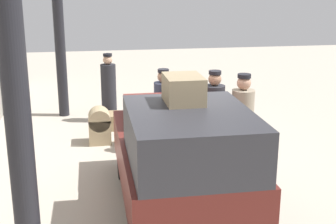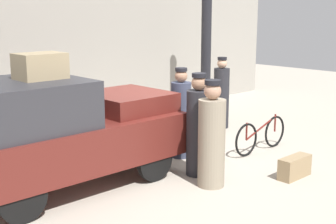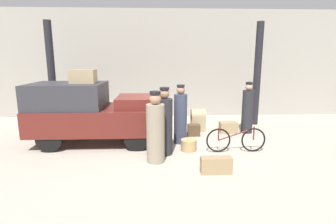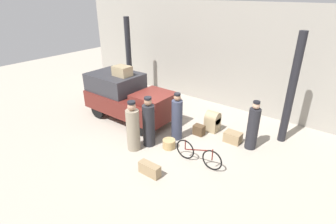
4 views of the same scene
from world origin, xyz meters
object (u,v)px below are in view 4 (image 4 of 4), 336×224
suitcase_small_leather (150,169)px  trunk_wicker_pale (199,130)px  porter_carrying_trunk (253,127)px  porter_lifting_near_truck (149,124)px  trunk_large_brown (213,121)px  truck (128,96)px  bicycle (198,154)px  trunk_on_truck_roof (122,71)px  conductor_in_dark_uniform (133,128)px  wicker_basket (169,144)px  trunk_umber_medium (233,137)px  porter_standing_middle (177,118)px

suitcase_small_leather → trunk_wicker_pale: (-0.09, 2.87, 0.00)m
trunk_wicker_pale → porter_carrying_trunk: bearing=9.2°
porter_lifting_near_truck → trunk_large_brown: (1.23, 2.23, -0.41)m
porter_carrying_trunk → trunk_large_brown: porter_carrying_trunk is taller
trunk_large_brown → porter_lifting_near_truck: bearing=-118.9°
porter_lifting_near_truck → truck: bearing=152.5°
bicycle → trunk_on_truck_roof: bearing=166.5°
truck → bicycle: bearing=-14.1°
conductor_in_dark_uniform → wicker_basket: bearing=40.2°
truck → suitcase_small_leather: (3.19, -2.32, -0.78)m
porter_carrying_trunk → trunk_on_truck_roof: size_ratio=2.48×
wicker_basket → suitcase_small_leather: 1.54m
porter_lifting_near_truck → trunk_on_truck_roof: 2.81m
porter_lifting_near_truck → trunk_wicker_pale: bearing=58.5°
trunk_umber_medium → porter_lifting_near_truck: bearing=-139.1°
trunk_large_brown → wicker_basket: bearing=-105.9°
truck → porter_carrying_trunk: 5.03m
truck → porter_carrying_trunk: bearing=9.8°
wicker_basket → porter_lifting_near_truck: porter_lifting_near_truck is taller
wicker_basket → trunk_large_brown: 2.08m
porter_carrying_trunk → trunk_wicker_pale: 1.97m
trunk_on_truck_roof → trunk_large_brown: bearing=17.9°
trunk_large_brown → suitcase_small_leather: bearing=-92.3°
bicycle → porter_lifting_near_truck: size_ratio=0.91×
porter_standing_middle → porter_carrying_trunk: (2.36, 1.01, -0.01)m
porter_lifting_near_truck → bicycle: bearing=2.3°
trunk_on_truck_roof → porter_standing_middle: bearing=-3.2°
truck → bicycle: (4.02, -1.01, -0.62)m
wicker_basket → suitcase_small_leather: size_ratio=0.64×
porter_lifting_near_truck → suitcase_small_leather: (1.09, -1.23, -0.63)m
porter_standing_middle → trunk_wicker_pale: size_ratio=4.43×
porter_carrying_trunk → trunk_wicker_pale: size_ratio=4.37×
porter_standing_middle → porter_carrying_trunk: 2.57m
porter_carrying_trunk → trunk_umber_medium: porter_carrying_trunk is taller
porter_lifting_near_truck → conductor_in_dark_uniform: bearing=-114.5°
porter_carrying_trunk → trunk_large_brown: 1.70m
porter_standing_middle → wicker_basket: bearing=-76.0°
conductor_in_dark_uniform → porter_lifting_near_truck: (0.23, 0.51, 0.02)m
conductor_in_dark_uniform → trunk_wicker_pale: 2.56m
trunk_wicker_pale → trunk_on_truck_roof: bearing=-170.5°
porter_standing_middle → porter_lifting_near_truck: size_ratio=0.98×
conductor_in_dark_uniform → trunk_wicker_pale: conductor_in_dark_uniform is taller
truck → trunk_on_truck_roof: bearing=180.0°
wicker_basket → conductor_in_dark_uniform: size_ratio=0.25×
truck → porter_standing_middle: (2.59, -0.16, -0.17)m
wicker_basket → porter_carrying_trunk: (2.19, 1.69, 0.63)m
truck → trunk_wicker_pale: 3.24m
bicycle → trunk_umber_medium: bearing=80.8°
porter_standing_middle → trunk_large_brown: bearing=60.5°
truck → trunk_umber_medium: (4.32, 0.84, -0.78)m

